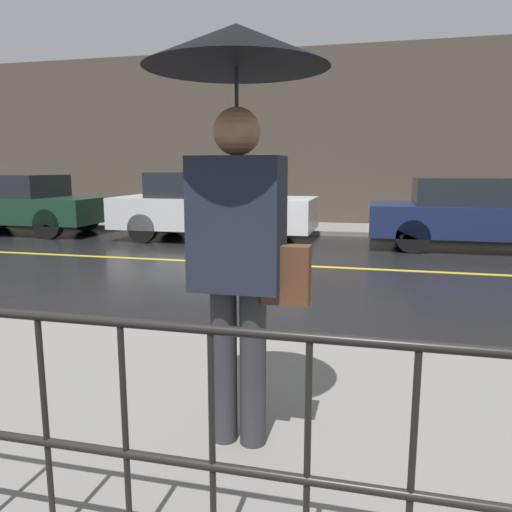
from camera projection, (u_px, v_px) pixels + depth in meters
ground_plane at (278, 265)px, 8.33m from camera, size 80.00×80.00×0.00m
sidewalk_near at (122, 407)px, 3.26m from camera, size 28.00×2.87×0.11m
sidewalk_far at (314, 228)px, 12.96m from camera, size 28.00×2.00×0.11m
lane_marking at (278, 265)px, 8.33m from camera, size 25.20×0.12×0.01m
building_storefront at (321, 139)px, 13.66m from camera, size 28.00×0.30×4.79m
pedestrian at (238, 145)px, 2.48m from camera, size 0.92×0.92×2.17m
car_dark_green at (19, 203)px, 12.33m from camera, size 4.21×1.73×1.43m
car_white at (213, 206)px, 11.15m from camera, size 4.45×1.79×1.50m
car_navy at (478, 213)px, 9.87m from camera, size 4.28×1.78×1.41m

